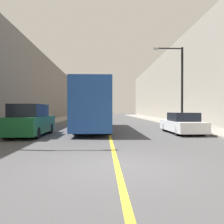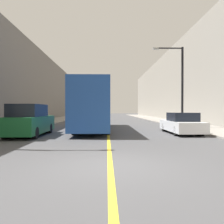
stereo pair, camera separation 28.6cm
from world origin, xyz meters
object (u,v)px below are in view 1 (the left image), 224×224
object	(u,v)px
bus	(94,106)
street_lamp_right	(179,81)
car_right_near	(182,124)
parked_suv_left	(30,121)

from	to	relation	value
bus	street_lamp_right	xyz separation A→B (m)	(7.50, 1.19, 2.29)
bus	street_lamp_right	distance (m)	7.94
car_right_near	parked_suv_left	bearing A→B (deg)	-173.83
parked_suv_left	street_lamp_right	xyz separation A→B (m)	(11.33, 5.41, 3.29)
street_lamp_right	bus	bearing A→B (deg)	-170.97
bus	car_right_near	size ratio (longest dim) A/B	2.59
car_right_near	street_lamp_right	distance (m)	5.75
parked_suv_left	street_lamp_right	bearing A→B (deg)	25.54
bus	car_right_near	bearing A→B (deg)	-26.87
car_right_near	bus	bearing A→B (deg)	153.13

